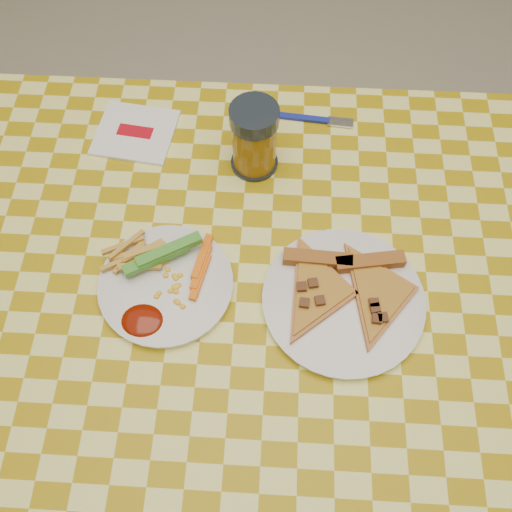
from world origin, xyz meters
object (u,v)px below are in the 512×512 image
object	(u,v)px
table	(268,302)
drink_glass	(254,139)
plate_left	(166,285)
plate_right	(343,301)

from	to	relation	value
table	drink_glass	bearing A→B (deg)	98.75
plate_left	drink_glass	size ratio (longest dim) A/B	1.54
plate_left	plate_right	world-z (taller)	same
table	plate_left	distance (m)	0.18
plate_right	plate_left	bearing A→B (deg)	177.43
plate_right	drink_glass	world-z (taller)	drink_glass
table	plate_left	bearing A→B (deg)	-174.91
plate_left	drink_glass	bearing A→B (deg)	63.53
table	drink_glass	size ratio (longest dim) A/B	9.25
table	plate_right	size ratio (longest dim) A/B	5.07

